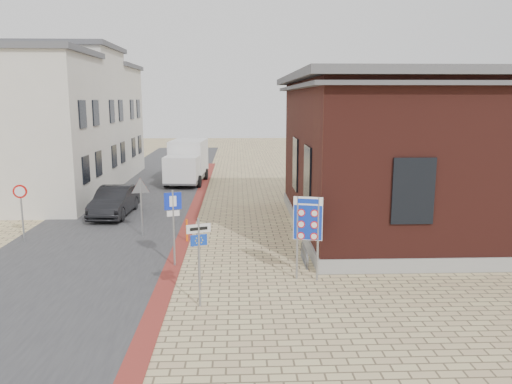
{
  "coord_description": "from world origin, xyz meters",
  "views": [
    {
      "loc": [
        0.27,
        -14.78,
        5.75
      ],
      "look_at": [
        0.99,
        4.21,
        2.2
      ],
      "focal_mm": 35.0,
      "sensor_mm": 36.0,
      "label": 1
    }
  ],
  "objects_px": {
    "essen_sign": "(199,249)",
    "border_sign": "(308,221)",
    "bollard": "(187,231)",
    "box_truck": "(187,162)",
    "sedan": "(115,201)",
    "parking_sign": "(173,214)"
  },
  "relations": [
    {
      "from": "essen_sign",
      "to": "border_sign",
      "type": "bearing_deg",
      "value": 10.83
    },
    {
      "from": "essen_sign",
      "to": "parking_sign",
      "type": "distance_m",
      "value": 3.68
    },
    {
      "from": "sedan",
      "to": "parking_sign",
      "type": "relative_size",
      "value": 1.64
    },
    {
      "from": "box_truck",
      "to": "essen_sign",
      "type": "height_order",
      "value": "box_truck"
    },
    {
      "from": "essen_sign",
      "to": "bollard",
      "type": "height_order",
      "value": "essen_sign"
    },
    {
      "from": "box_truck",
      "to": "essen_sign",
      "type": "distance_m",
      "value": 21.14
    },
    {
      "from": "box_truck",
      "to": "essen_sign",
      "type": "relative_size",
      "value": 2.26
    },
    {
      "from": "sedan",
      "to": "bollard",
      "type": "xyz_separation_m",
      "value": [
        4.06,
        -4.83,
        -0.26
      ]
    },
    {
      "from": "sedan",
      "to": "parking_sign",
      "type": "bearing_deg",
      "value": -60.82
    },
    {
      "from": "border_sign",
      "to": "bollard",
      "type": "xyz_separation_m",
      "value": [
        -4.3,
        4.5,
        -1.49
      ]
    },
    {
      "from": "box_truck",
      "to": "border_sign",
      "type": "bearing_deg",
      "value": -69.11
    },
    {
      "from": "sedan",
      "to": "essen_sign",
      "type": "relative_size",
      "value": 1.74
    },
    {
      "from": "box_truck",
      "to": "border_sign",
      "type": "height_order",
      "value": "box_truck"
    },
    {
      "from": "parking_sign",
      "to": "bollard",
      "type": "height_order",
      "value": "parking_sign"
    },
    {
      "from": "box_truck",
      "to": "essen_sign",
      "type": "xyz_separation_m",
      "value": [
        2.39,
        -21.01,
        0.18
      ]
    },
    {
      "from": "sedan",
      "to": "border_sign",
      "type": "xyz_separation_m",
      "value": [
        8.36,
        -9.33,
        1.23
      ]
    },
    {
      "from": "essen_sign",
      "to": "bollard",
      "type": "relative_size",
      "value": 2.7
    },
    {
      "from": "sedan",
      "to": "parking_sign",
      "type": "distance_m",
      "value": 8.83
    },
    {
      "from": "bollard",
      "to": "border_sign",
      "type": "bearing_deg",
      "value": -46.3
    },
    {
      "from": "border_sign",
      "to": "sedan",
      "type": "bearing_deg",
      "value": 146.54
    },
    {
      "from": "border_sign",
      "to": "essen_sign",
      "type": "height_order",
      "value": "border_sign"
    },
    {
      "from": "border_sign",
      "to": "bollard",
      "type": "bearing_deg",
      "value": 148.36
    }
  ]
}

